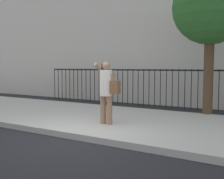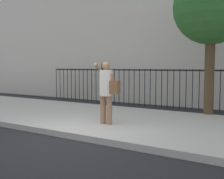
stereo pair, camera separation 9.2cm
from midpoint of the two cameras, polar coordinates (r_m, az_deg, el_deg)
The scene contains 6 objects.
ground_plane at distance 6.63m, azimuth -8.91°, elevation -10.09°, with size 60.00×60.00×0.00m, color black.
sidewalk at distance 8.37m, azimuth 0.94°, elevation -6.41°, with size 28.00×4.40×0.15m, color #B2ADA3.
building_facade at distance 14.35m, azimuth 14.44°, elevation 16.93°, with size 28.00×4.00×9.53m, color beige.
iron_fence at distance 11.57m, azimuth 10.29°, elevation 1.31°, with size 12.03×0.04×1.60m.
pedestrian_on_phone at distance 7.38m, azimuth -1.40°, elevation 0.30°, with size 0.65×0.49×1.67m.
street_tree_near at distance 9.70m, azimuth 19.29°, elevation 15.57°, with size 2.41×2.41×4.81m.
Camera 1 is at (4.13, -4.90, 1.68)m, focal length 44.49 mm.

